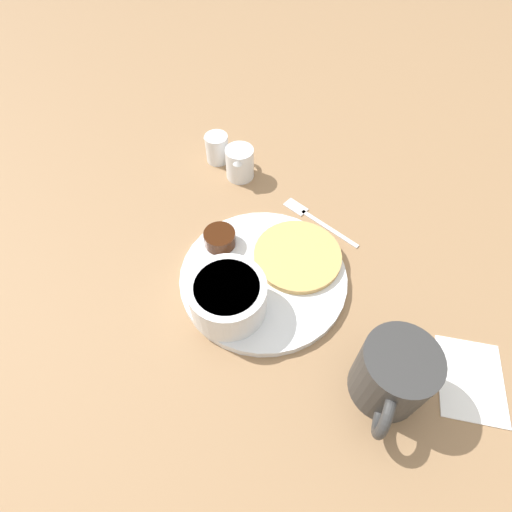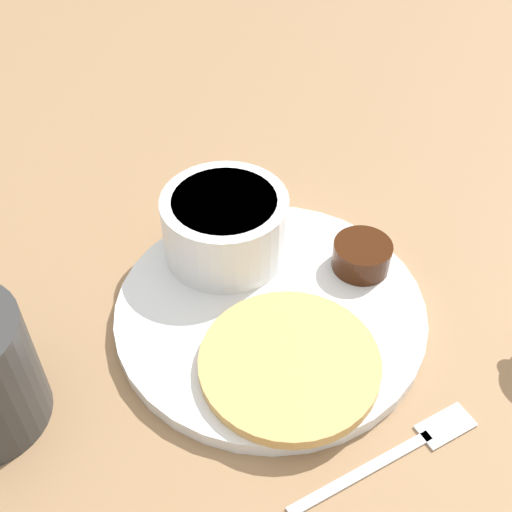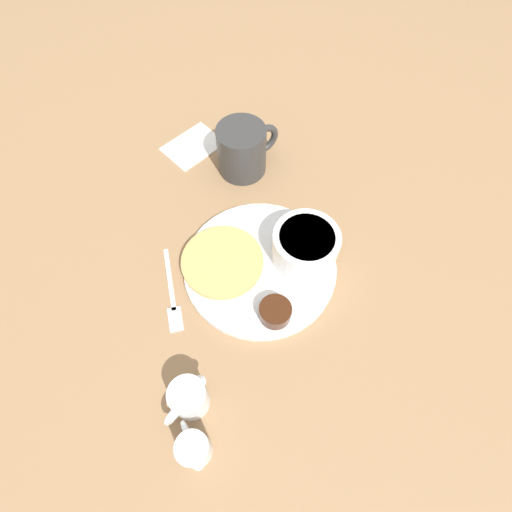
{
  "view_description": "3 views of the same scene",
  "coord_description": "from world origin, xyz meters",
  "px_view_note": "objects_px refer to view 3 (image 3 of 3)",
  "views": [
    {
      "loc": [
        -0.31,
        -0.01,
        0.48
      ],
      "look_at": [
        0.02,
        0.01,
        0.03
      ],
      "focal_mm": 28.0,
      "sensor_mm": 36.0,
      "label": 1
    },
    {
      "loc": [
        0.11,
        -0.3,
        0.38
      ],
      "look_at": [
        -0.02,
        0.02,
        0.04
      ],
      "focal_mm": 45.0,
      "sensor_mm": 36.0,
      "label": 2
    },
    {
      "loc": [
        0.24,
        0.18,
        0.55
      ],
      "look_at": [
        0.0,
        -0.0,
        0.04
      ],
      "focal_mm": 28.0,
      "sensor_mm": 36.0,
      "label": 3
    }
  ],
  "objects_px": {
    "creamer_pitcher_far": "(194,449)",
    "coffee_mug": "(243,150)",
    "creamer_pitcher_near": "(189,398)",
    "bowl": "(305,245)",
    "fork": "(172,298)",
    "plate": "(260,267)"
  },
  "relations": [
    {
      "from": "plate",
      "to": "creamer_pitcher_far",
      "type": "height_order",
      "value": "creamer_pitcher_far"
    },
    {
      "from": "creamer_pitcher_far",
      "to": "fork",
      "type": "height_order",
      "value": "creamer_pitcher_far"
    },
    {
      "from": "creamer_pitcher_near",
      "to": "creamer_pitcher_far",
      "type": "bearing_deg",
      "value": 48.53
    },
    {
      "from": "plate",
      "to": "creamer_pitcher_near",
      "type": "distance_m",
      "value": 0.22
    },
    {
      "from": "creamer_pitcher_far",
      "to": "coffee_mug",
      "type": "bearing_deg",
      "value": -148.15
    },
    {
      "from": "plate",
      "to": "creamer_pitcher_near",
      "type": "bearing_deg",
      "value": 13.8
    },
    {
      "from": "plate",
      "to": "coffee_mug",
      "type": "xyz_separation_m",
      "value": [
        -0.15,
        -0.15,
        0.04
      ]
    },
    {
      "from": "plate",
      "to": "bowl",
      "type": "relative_size",
      "value": 2.35
    },
    {
      "from": "plate",
      "to": "fork",
      "type": "bearing_deg",
      "value": -30.36
    },
    {
      "from": "bowl",
      "to": "creamer_pitcher_near",
      "type": "xyz_separation_m",
      "value": [
        0.27,
        0.01,
        -0.01
      ]
    },
    {
      "from": "coffee_mug",
      "to": "creamer_pitcher_near",
      "type": "xyz_separation_m",
      "value": [
        0.36,
        0.2,
        -0.02
      ]
    },
    {
      "from": "bowl",
      "to": "coffee_mug",
      "type": "xyz_separation_m",
      "value": [
        -0.09,
        -0.2,
        0.0
      ]
    },
    {
      "from": "creamer_pitcher_far",
      "to": "fork",
      "type": "relative_size",
      "value": 0.49
    },
    {
      "from": "plate",
      "to": "bowl",
      "type": "xyz_separation_m",
      "value": [
        -0.06,
        0.04,
        0.04
      ]
    },
    {
      "from": "creamer_pitcher_near",
      "to": "bowl",
      "type": "bearing_deg",
      "value": -177.93
    },
    {
      "from": "coffee_mug",
      "to": "fork",
      "type": "height_order",
      "value": "coffee_mug"
    },
    {
      "from": "creamer_pitcher_far",
      "to": "fork",
      "type": "distance_m",
      "value": 0.21
    },
    {
      "from": "coffee_mug",
      "to": "fork",
      "type": "distance_m",
      "value": 0.28
    },
    {
      "from": "creamer_pitcher_near",
      "to": "creamer_pitcher_far",
      "type": "distance_m",
      "value": 0.06
    },
    {
      "from": "plate",
      "to": "bowl",
      "type": "bearing_deg",
      "value": 142.6
    },
    {
      "from": "fork",
      "to": "plate",
      "type": "bearing_deg",
      "value": 149.64
    },
    {
      "from": "bowl",
      "to": "plate",
      "type": "bearing_deg",
      "value": -37.4
    }
  ]
}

